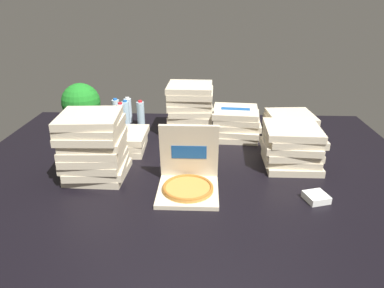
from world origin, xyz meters
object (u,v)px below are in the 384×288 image
(pizza_stack_left_near, at_px, (190,109))
(potted_plant, at_px, (81,105))
(water_bottle_3, at_px, (116,112))
(pizza_stack_right_near, at_px, (236,123))
(water_bottle_2, at_px, (141,114))
(pizza_stack_center_far, at_px, (290,124))
(open_pizza_box, at_px, (188,178))
(napkin_pile, at_px, (316,197))
(water_bottle_4, at_px, (128,110))
(pizza_stack_center_near, at_px, (121,141))
(pizza_stack_right_far, at_px, (291,146))
(water_bottle_0, at_px, (121,116))
(water_bottle_1, at_px, (126,113))
(pizza_stack_left_mid, at_px, (94,146))

(pizza_stack_left_near, bearing_deg, potted_plant, 179.46)
(water_bottle_3, xyz_separation_m, potted_plant, (-0.24, -0.21, 0.12))
(pizza_stack_left_near, height_order, potted_plant, pizza_stack_left_near)
(pizza_stack_right_near, height_order, potted_plant, potted_plant)
(water_bottle_2, bearing_deg, pizza_stack_center_far, -7.33)
(pizza_stack_left_near, xyz_separation_m, potted_plant, (-0.95, 0.01, 0.02))
(water_bottle_3, bearing_deg, pizza_stack_right_near, -14.40)
(open_pizza_box, xyz_separation_m, napkin_pile, (0.76, -0.09, -0.06))
(water_bottle_4, bearing_deg, water_bottle_2, -36.58)
(pizza_stack_right_near, distance_m, potted_plant, 1.35)
(pizza_stack_center_near, distance_m, napkin_pile, 1.48)
(pizza_stack_left_near, bearing_deg, pizza_stack_right_far, -39.02)
(pizza_stack_center_near, height_order, pizza_stack_left_near, pizza_stack_left_near)
(water_bottle_4, bearing_deg, pizza_stack_center_near, -83.08)
(pizza_stack_center_far, bearing_deg, open_pizza_box, -130.56)
(pizza_stack_center_near, bearing_deg, pizza_stack_right_near, 19.27)
(water_bottle_0, distance_m, napkin_pile, 1.83)
(water_bottle_1, distance_m, napkin_pile, 1.86)
(pizza_stack_right_far, distance_m, water_bottle_1, 1.54)
(pizza_stack_center_near, xyz_separation_m, water_bottle_3, (-0.18, 0.60, 0.04))
(open_pizza_box, distance_m, napkin_pile, 0.77)
(pizza_stack_right_far, distance_m, water_bottle_2, 1.42)
(pizza_stack_right_far, height_order, pizza_stack_right_near, pizza_stack_right_far)
(water_bottle_2, relative_size, potted_plant, 0.56)
(water_bottle_0, height_order, water_bottle_3, same)
(pizza_stack_right_near, xyz_separation_m, water_bottle_1, (-0.99, 0.23, -0.00))
(pizza_stack_right_far, xyz_separation_m, napkin_pile, (0.05, -0.47, -0.12))
(pizza_stack_left_mid, distance_m, water_bottle_1, 0.99)
(water_bottle_4, relative_size, napkin_pile, 1.94)
(pizza_stack_center_near, relative_size, pizza_stack_left_near, 0.94)
(pizza_stack_right_far, relative_size, pizza_stack_right_near, 0.94)
(napkin_pile, bearing_deg, water_bottle_1, 138.47)
(pizza_stack_right_near, distance_m, water_bottle_0, 1.03)
(open_pizza_box, height_order, pizza_stack_center_far, open_pizza_box)
(open_pizza_box, distance_m, pizza_stack_left_mid, 0.65)
(water_bottle_2, bearing_deg, pizza_stack_left_mid, -97.35)
(pizza_stack_right_near, bearing_deg, potted_plant, 176.89)
(pizza_stack_right_far, height_order, water_bottle_2, pizza_stack_right_far)
(open_pizza_box, relative_size, pizza_stack_center_near, 0.97)
(pizza_stack_left_near, height_order, water_bottle_3, pizza_stack_left_near)
(pizza_stack_right_far, bearing_deg, water_bottle_1, 150.35)
(water_bottle_4, bearing_deg, pizza_stack_left_near, -23.57)
(pizza_stack_center_near, bearing_deg, pizza_stack_center_far, 15.19)
(water_bottle_0, height_order, water_bottle_2, same)
(pizza_stack_right_near, bearing_deg, water_bottle_3, 165.60)
(pizza_stack_center_near, xyz_separation_m, napkin_pile, (1.31, -0.68, -0.05))
(water_bottle_4, bearing_deg, pizza_stack_center_far, -10.60)
(pizza_stack_center_near, bearing_deg, potted_plant, 137.25)
(pizza_stack_center_far, relative_size, water_bottle_1, 1.72)
(water_bottle_2, distance_m, water_bottle_3, 0.25)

